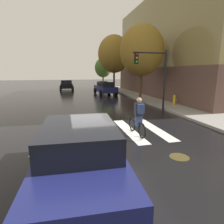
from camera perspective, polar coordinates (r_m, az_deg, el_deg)
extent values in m
plane|color=black|center=(8.68, -3.87, -6.39)|extent=(120.00, 120.00, 0.00)
cube|color=silver|center=(8.62, -20.31, -7.26)|extent=(0.55, 3.78, 0.01)
cube|color=silver|center=(8.56, -11.59, -6.85)|extent=(0.55, 3.78, 0.01)
cube|color=silver|center=(8.70, -2.97, -6.29)|extent=(0.55, 3.78, 0.01)
cube|color=silver|center=(9.03, 5.18, -5.63)|extent=(0.55, 3.78, 0.01)
cube|color=silver|center=(9.53, 12.61, -4.93)|extent=(0.55, 3.78, 0.01)
cylinder|color=#473D1E|center=(6.74, 19.89, -12.78)|extent=(0.64, 0.64, 0.01)
cube|color=navy|center=(4.77, -9.75, -13.81)|extent=(2.12, 4.70, 0.70)
cube|color=black|center=(4.39, -10.00, -7.31)|extent=(1.78, 2.30, 0.55)
cylinder|color=black|center=(6.32, -18.83, -11.04)|extent=(0.28, 0.69, 0.68)
cylinder|color=black|center=(6.33, -1.05, -10.34)|extent=(0.28, 0.69, 0.68)
cylinder|color=black|center=(3.84, -25.51, -28.37)|extent=(0.28, 0.69, 0.68)
cylinder|color=black|center=(3.85, 7.30, -27.03)|extent=(0.28, 0.69, 0.68)
cube|color=navy|center=(23.40, -2.11, 7.11)|extent=(2.15, 4.69, 0.70)
cube|color=black|center=(23.21, -2.02, 8.61)|extent=(1.79, 2.30, 0.55)
cylinder|color=black|center=(24.61, -5.22, 6.51)|extent=(0.29, 0.69, 0.68)
cylinder|color=black|center=(25.10, -0.93, 6.67)|extent=(0.29, 0.69, 0.68)
cylinder|color=black|center=(21.78, -3.46, 5.80)|extent=(0.29, 0.69, 0.68)
cylinder|color=black|center=(22.34, 1.31, 5.98)|extent=(0.29, 0.69, 0.68)
cube|color=black|center=(30.33, -13.73, 7.89)|extent=(1.77, 4.39, 0.67)
cube|color=black|center=(30.15, -13.79, 9.00)|extent=(1.58, 2.10, 0.52)
cylinder|color=black|center=(31.76, -15.40, 7.38)|extent=(0.23, 0.65, 0.65)
cylinder|color=black|center=(31.78, -12.06, 7.55)|extent=(0.23, 0.65, 0.65)
cylinder|color=black|center=(28.96, -15.49, 6.95)|extent=(0.23, 0.65, 0.65)
cylinder|color=black|center=(28.98, -11.84, 7.13)|extent=(0.23, 0.65, 0.65)
torus|color=black|center=(8.01, 9.16, -5.66)|extent=(0.10, 0.66, 0.66)
torus|color=black|center=(8.92, 6.17, -3.71)|extent=(0.10, 0.66, 0.66)
cylinder|color=black|center=(8.39, 7.63, -2.80)|extent=(0.10, 0.89, 0.05)
cylinder|color=black|center=(8.23, 8.11, -2.60)|extent=(0.04, 0.04, 0.45)
cube|color=#384772|center=(8.22, 8.12, -2.26)|extent=(0.29, 0.22, 0.56)
cube|color=#26262D|center=(8.12, 8.21, 0.82)|extent=(0.37, 0.26, 0.56)
sphere|color=tan|center=(8.05, 8.30, 3.61)|extent=(0.22, 0.22, 0.22)
cube|color=navy|center=(7.95, 8.78, 0.92)|extent=(0.29, 0.18, 0.40)
cylinder|color=black|center=(13.77, 15.75, 8.99)|extent=(0.14, 0.14, 4.20)
cylinder|color=black|center=(13.26, 11.52, 17.32)|extent=(2.40, 0.10, 0.10)
cube|color=black|center=(12.85, 7.43, 16.06)|extent=(0.24, 0.20, 0.76)
sphere|color=red|center=(12.77, 7.65, 17.16)|extent=(0.14, 0.14, 0.14)
sphere|color=gold|center=(12.75, 7.62, 16.09)|extent=(0.14, 0.14, 0.14)
sphere|color=green|center=(12.73, 7.59, 15.01)|extent=(0.14, 0.14, 0.14)
cylinder|color=gold|center=(16.03, 18.47, 3.37)|extent=(0.22, 0.22, 0.65)
sphere|color=gold|center=(15.98, 18.56, 4.66)|extent=(0.18, 0.18, 0.18)
cylinder|color=gold|center=(16.11, 18.96, 3.49)|extent=(0.12, 0.09, 0.09)
cylinder|color=#4C3823|center=(17.08, 8.70, 7.91)|extent=(0.24, 0.24, 3.05)
ellipsoid|color=olive|center=(17.13, 9.05, 18.10)|extent=(3.79, 3.79, 4.36)
cylinder|color=#4C3823|center=(25.10, 0.63, 9.71)|extent=(0.24, 0.24, 3.33)
ellipsoid|color=olive|center=(25.17, 0.64, 17.28)|extent=(4.14, 4.14, 4.76)
cylinder|color=#4C3823|center=(33.16, -2.71, 9.41)|extent=(0.24, 0.24, 2.29)
ellipsoid|color=#47722D|center=(33.13, -2.75, 13.36)|extent=(2.85, 2.85, 3.28)
cube|color=brown|center=(26.68, 28.25, 8.28)|extent=(17.74, 20.36, 3.20)
cube|color=olive|center=(26.97, 29.45, 19.60)|extent=(17.38, 19.95, 7.45)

